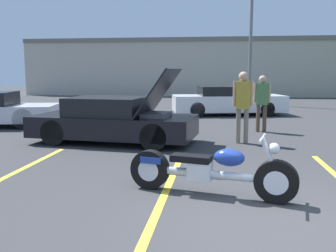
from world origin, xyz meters
TOP-DOWN VIEW (x-y plane):
  - ground_plane at (0.00, 0.00)m, footprint 80.00×80.00m
  - parking_stripe_middle at (-1.59, 0.98)m, footprint 0.12×5.98m
  - far_building at (0.00, 25.77)m, footprint 32.00×4.20m
  - light_pole at (1.05, 17.40)m, footprint 1.21×0.28m
  - motorcycle at (-0.92, 1.05)m, footprint 2.53×0.90m
  - show_car_hood_open at (-3.49, 5.02)m, footprint 4.40×2.23m
  - parked_car_right_row at (-0.38, 11.90)m, footprint 4.99×2.68m
  - spectator_near_motorcycle at (-0.17, 5.35)m, footprint 0.52×0.24m
  - spectator_by_show_car at (0.55, 7.35)m, footprint 0.52×0.23m

SIDE VIEW (x-z plane):
  - ground_plane at x=0.00m, z-range 0.00..0.00m
  - parking_stripe_middle at x=-1.59m, z-range 0.00..0.01m
  - motorcycle at x=-0.92m, z-range -0.09..0.85m
  - show_car_hood_open at x=-3.49m, z-range -0.39..1.55m
  - parked_car_right_row at x=-0.38m, z-range -0.02..1.21m
  - spectator_by_show_car at x=0.55m, z-range 0.17..1.91m
  - spectator_near_motorcycle at x=-0.17m, z-range 0.19..2.05m
  - far_building at x=0.00m, z-range 0.14..4.54m
  - light_pole at x=1.05m, z-range 0.38..7.78m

